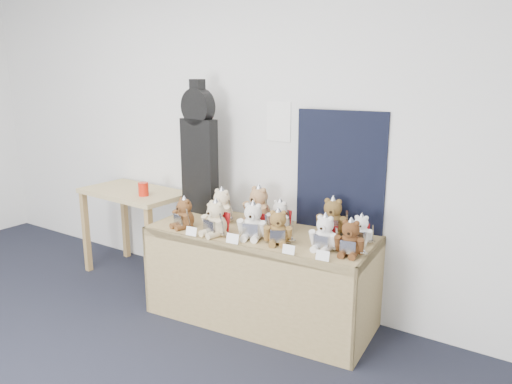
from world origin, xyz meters
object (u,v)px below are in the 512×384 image
Objects in this scene: teddy_front_left at (215,220)px; teddy_front_right at (278,228)px; teddy_front_far_right at (325,234)px; teddy_front_end at (350,239)px; teddy_back_far_left at (219,208)px; teddy_front_far_left at (184,214)px; teddy_back_left at (221,207)px; red_cup at (143,189)px; teddy_front_centre at (253,222)px; side_table at (135,204)px; teddy_back_centre_left at (258,206)px; teddy_back_end at (361,231)px; guitar_case at (199,149)px; display_table at (257,253)px; teddy_back_right at (332,218)px; teddy_back_centre_right at (280,217)px.

teddy_front_left is 0.47m from teddy_front_right.
teddy_front_left reaches higher than teddy_front_far_right.
teddy_back_far_left is at bearing 161.89° from teddy_front_end.
teddy_front_far_left is 0.91× the size of teddy_front_left.
teddy_back_far_left is at bearing 139.40° from teddy_back_left.
teddy_front_centre is at bearing -6.61° from red_cup.
teddy_front_far_left reaches higher than red_cup.
teddy_front_left is at bearing 179.55° from teddy_front_end.
teddy_front_centre is at bearing -6.18° from side_table.
teddy_back_far_left is at bearing -156.24° from teddy_back_centre_left.
teddy_back_end is (1.86, 0.18, -0.07)m from red_cup.
teddy_front_centre is 1.10× the size of teddy_front_end.
teddy_front_end is at bearing -11.24° from teddy_front_centre.
teddy_front_far_left is at bearing 171.55° from teddy_front_centre.
teddy_front_left is 1.32× the size of teddy_back_far_left.
guitar_case reaches higher than teddy_front_right.
display_table is at bearing -12.50° from guitar_case.
teddy_back_right is 1.35× the size of teddy_back_end.
teddy_back_end reaches higher than side_table.
teddy_front_end is 1.19× the size of teddy_back_end.
teddy_front_far_right is (0.51, 0.07, -0.01)m from teddy_front_centre.
red_cup is 0.43× the size of teddy_front_right.
side_table is (-1.39, 0.13, 0.12)m from display_table.
teddy_front_far_left is 0.98× the size of teddy_front_end.
teddy_front_left is (1.16, -0.32, 0.14)m from side_table.
teddy_front_far_right is (1.23, -0.22, -0.42)m from guitar_case.
teddy_front_end is (1.24, 0.16, 0.00)m from teddy_front_far_left.
guitar_case is at bearing 133.05° from teddy_front_right.
display_table is at bearing 88.50° from teddy_front_centre.
teddy_front_left is at bearing -133.05° from teddy_back_centre_right.
side_table is at bearing 171.90° from teddy_back_right.
teddy_front_right is 0.44m from teddy_back_right.
display_table is at bearing -2.34° from red_cup.
teddy_front_end is 1.11m from teddy_back_left.
side_table is 1.21m from teddy_front_left.
guitar_case is 4.14× the size of teddy_front_far_left.
teddy_back_end is at bearing 8.71° from teddy_back_centre_left.
teddy_front_far_right is at bearing 170.66° from teddy_front_end.
teddy_front_left is at bearing -94.11° from teddy_back_centre_left.
teddy_front_right is at bearing -60.54° from teddy_back_centre_right.
red_cup is (0.21, -0.09, 0.18)m from side_table.
red_cup is 0.35× the size of teddy_back_centre_left.
teddy_front_right is 0.91× the size of teddy_back_left.
side_table reaches higher than display_table.
side_table is 4.39× the size of teddy_back_end.
teddy_front_far_right is 1.01× the size of teddy_front_end.
teddy_front_far_right is (1.93, -0.15, 0.13)m from side_table.
teddy_front_far_right is (1.06, 0.16, 0.00)m from teddy_front_far_left.
teddy_front_centre is 0.53m from teddy_back_far_left.
teddy_front_left is 1.08× the size of teddy_front_end.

